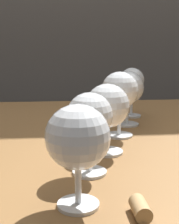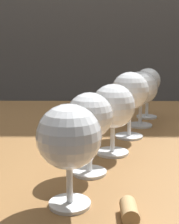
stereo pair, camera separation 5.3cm
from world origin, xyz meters
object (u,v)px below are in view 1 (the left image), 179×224
wine_glass_port (107,108)px  wine_glass_cabernet (132,82)px  wine_glass_pinot (127,89)px  wine_glass_amber (120,91)px  cork (140,208)px  wine_glass_white (78,138)px  wine_glass_chardonnay (89,118)px

wine_glass_port → wine_glass_cabernet: (0.13, 0.34, 0.01)m
wine_glass_pinot → wine_glass_amber: bearing=-110.8°
wine_glass_pinot → cork: size_ratio=3.57×
wine_glass_cabernet → wine_glass_port: bearing=-110.3°
wine_glass_amber → wine_glass_pinot: wine_glass_amber is taller
cork → wine_glass_pinot: bearing=80.2°
wine_glass_white → cork: bearing=-23.9°
wine_glass_amber → wine_glass_white: bearing=-109.3°
wine_glass_chardonnay → wine_glass_amber: 0.24m
wine_glass_pinot → cork: 0.50m
wine_glass_white → wine_glass_cabernet: (0.20, 0.56, 0.01)m
wine_glass_port → wine_glass_pinot: 0.25m
wine_glass_white → wine_glass_cabernet: bearing=70.6°
wine_glass_port → wine_glass_amber: wine_glass_amber is taller
wine_glass_white → wine_glass_amber: size_ratio=0.90×
wine_glass_chardonnay → wine_glass_pinot: size_ratio=0.94×
wine_glass_chardonnay → wine_glass_port: size_ratio=0.99×
wine_glass_cabernet → cork: size_ratio=3.59×
wine_glass_port → wine_glass_amber: size_ratio=0.91×
wine_glass_amber → wine_glass_cabernet: (0.08, 0.22, -0.00)m
wine_glass_port → wine_glass_amber: (0.05, 0.12, 0.02)m
wine_glass_pinot → wine_glass_cabernet: (0.04, 0.11, 0.01)m
wine_glass_chardonnay → wine_glass_port: (0.05, 0.11, -0.00)m
wine_glass_amber → wine_glass_pinot: 0.12m
wine_glass_chardonnay → cork: (0.05, -0.15, -0.09)m
wine_glass_white → wine_glass_port: bearing=71.9°
wine_glass_cabernet → wine_glass_chardonnay: bearing=-111.0°
wine_glass_amber → wine_glass_cabernet: bearing=70.3°
wine_glass_amber → cork: size_ratio=3.72×
wine_glass_amber → wine_glass_pinot: bearing=69.2°
wine_glass_chardonnay → wine_glass_port: bearing=66.7°
wine_glass_pinot → wine_glass_cabernet: 0.11m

